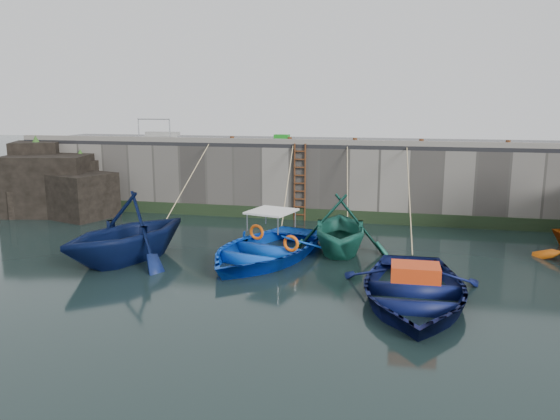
% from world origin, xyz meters
% --- Properties ---
extents(ground, '(120.00, 120.00, 0.00)m').
position_xyz_m(ground, '(0.00, 0.00, 0.00)').
color(ground, black).
rests_on(ground, ground).
extents(quay_back, '(30.00, 5.00, 3.00)m').
position_xyz_m(quay_back, '(0.00, 12.50, 1.50)').
color(quay_back, slate).
rests_on(quay_back, ground).
extents(road_back, '(30.00, 5.00, 0.16)m').
position_xyz_m(road_back, '(0.00, 12.50, 3.08)').
color(road_back, black).
rests_on(road_back, quay_back).
extents(kerb_back, '(30.00, 0.30, 0.20)m').
position_xyz_m(kerb_back, '(0.00, 10.15, 3.26)').
color(kerb_back, slate).
rests_on(kerb_back, road_back).
extents(algae_back, '(30.00, 0.08, 0.50)m').
position_xyz_m(algae_back, '(0.00, 9.96, 0.25)').
color(algae_back, black).
rests_on(algae_back, ground).
extents(rock_outcrop, '(5.85, 4.24, 3.41)m').
position_xyz_m(rock_outcrop, '(-12.92, 9.11, 1.26)').
color(rock_outcrop, black).
rests_on(rock_outcrop, ground).
extents(ladder, '(0.51, 0.08, 3.20)m').
position_xyz_m(ladder, '(-2.00, 9.91, 1.59)').
color(ladder, '#3F1E0F').
rests_on(ladder, ground).
extents(boat_near_white, '(5.43, 5.78, 2.44)m').
position_xyz_m(boat_near_white, '(-6.10, 2.94, 0.00)').
color(boat_near_white, '#0A1643').
rests_on(boat_near_white, ground).
extents(boat_near_white_rope, '(0.04, 5.25, 3.10)m').
position_xyz_m(boat_near_white_rope, '(-6.10, 7.72, 0.00)').
color(boat_near_white_rope, tan).
rests_on(boat_near_white_rope, ground).
extents(boat_near_blue, '(5.27, 6.40, 1.15)m').
position_xyz_m(boat_near_blue, '(-2.00, 4.07, 0.00)').
color(boat_near_blue, blue).
rests_on(boat_near_blue, ground).
extents(boat_near_blue_rope, '(0.04, 4.30, 3.10)m').
position_xyz_m(boat_near_blue_rope, '(-2.00, 8.29, 0.00)').
color(boat_near_blue_rope, tan).
rests_on(boat_near_blue_rope, ground).
extents(boat_near_blacktrim, '(4.06, 4.55, 2.18)m').
position_xyz_m(boat_near_blacktrim, '(0.20, 5.55, 0.00)').
color(boat_near_blacktrim, '#1B5E4E').
rests_on(boat_near_blacktrim, ground).
extents(boat_near_blacktrim_rope, '(0.04, 3.25, 3.10)m').
position_xyz_m(boat_near_blacktrim_rope, '(0.20, 9.03, 0.00)').
color(boat_near_blacktrim_rope, tan).
rests_on(boat_near_blacktrim_rope, ground).
extents(boat_near_navy, '(4.04, 5.56, 1.13)m').
position_xyz_m(boat_near_navy, '(2.54, 1.25, 0.00)').
color(boat_near_navy, '#0A1243').
rests_on(boat_near_navy, ground).
extents(boat_near_navy_rope, '(0.04, 6.77, 3.10)m').
position_xyz_m(boat_near_navy_rope, '(2.54, 6.87, 0.00)').
color(boat_near_navy_rope, tan).
rests_on(boat_near_navy_rope, ground).
extents(fish_crate, '(0.67, 0.45, 0.29)m').
position_xyz_m(fish_crate, '(-3.20, 11.85, 3.30)').
color(fish_crate, '#198C1D').
rests_on(fish_crate, road_back).
extents(railing, '(1.60, 1.05, 1.00)m').
position_xyz_m(railing, '(-8.75, 11.25, 3.36)').
color(railing, '#A5A8AD').
rests_on(railing, road_back).
extents(bollard_a, '(0.18, 0.18, 0.28)m').
position_xyz_m(bollard_a, '(-5.00, 10.25, 3.30)').
color(bollard_a, '#3F1E0F').
rests_on(bollard_a, road_back).
extents(bollard_b, '(0.18, 0.18, 0.28)m').
position_xyz_m(bollard_b, '(-2.50, 10.25, 3.30)').
color(bollard_b, '#3F1E0F').
rests_on(bollard_b, road_back).
extents(bollard_c, '(0.18, 0.18, 0.28)m').
position_xyz_m(bollard_c, '(0.20, 10.25, 3.30)').
color(bollard_c, '#3F1E0F').
rests_on(bollard_c, road_back).
extents(bollard_d, '(0.18, 0.18, 0.28)m').
position_xyz_m(bollard_d, '(2.80, 10.25, 3.30)').
color(bollard_d, '#3F1E0F').
rests_on(bollard_d, road_back).
extents(bollard_e, '(0.18, 0.18, 0.28)m').
position_xyz_m(bollard_e, '(6.00, 10.25, 3.30)').
color(bollard_e, '#3F1E0F').
rests_on(bollard_e, road_back).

